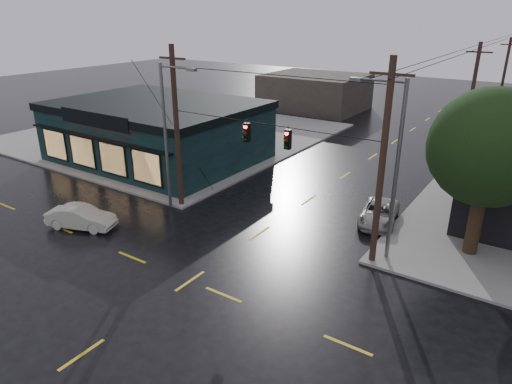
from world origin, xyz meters
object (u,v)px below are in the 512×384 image
Objects in this scene: sedan_cream at (81,217)px; suv_silver at (379,213)px; corner_tree at (489,148)px; utility_pole_ne at (372,262)px; utility_pole_nw at (182,206)px.

sedan_cream is 0.93× the size of suv_silver.
corner_tree is 7.52m from suv_silver.
suv_silver is at bearing -74.28° from sedan_cream.
sedan_cream is at bearing -154.67° from suv_silver.
utility_pole_ne is 2.51× the size of sedan_cream.
suv_silver is (11.61, 4.76, 0.61)m from utility_pole_nw.
suv_silver is at bearing 106.23° from utility_pole_ne.
suv_silver is (-1.39, 4.76, 0.61)m from utility_pole_ne.
utility_pole_ne is at bearing -90.54° from sedan_cream.
utility_pole_nw is at bearing -45.28° from sedan_cream.
sedan_cream is (-19.57, -9.34, -5.12)m from corner_tree.
corner_tree reaches higher than sedan_cream.
utility_pole_nw is (-16.95, -3.62, -5.78)m from corner_tree.
corner_tree is 2.12× the size of sedan_cream.
utility_pole_nw is 6.32m from sedan_cream.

